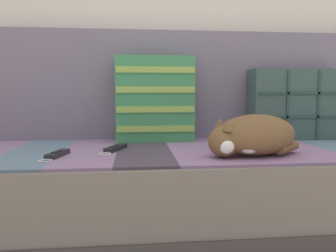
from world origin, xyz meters
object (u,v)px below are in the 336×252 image
Objects in this scene: couch at (193,191)px; game_remote_far at (115,148)px; throw_pillow_quilted at (296,104)px; throw_pillow_striped at (155,99)px; sleeping_cat at (251,136)px; game_remote_near at (57,154)px.

game_remote_far reaches higher than couch.
throw_pillow_striped is (-0.72, -0.00, 0.03)m from throw_pillow_quilted.
throw_pillow_quilted reaches higher than sleeping_cat.
game_remote_near is at bearing -137.08° from throw_pillow_striped.
sleeping_cat is 0.73m from game_remote_near.
game_remote_near is (-1.11, -0.36, -0.17)m from throw_pillow_quilted.
throw_pillow_striped is at bearing 128.78° from sleeping_cat.
throw_pillow_quilted is 0.58m from sleeping_cat.
couch is at bearing 17.72° from game_remote_near.
throw_pillow_striped is 1.07× the size of sleeping_cat.
game_remote_near reaches higher than couch.
throw_pillow_striped is 0.36m from game_remote_far.
throw_pillow_striped is 2.02× the size of game_remote_far.
sleeping_cat is (-0.39, -0.42, -0.10)m from throw_pillow_quilted.
couch is 0.47m from throw_pillow_striped.
couch is 0.40m from sleeping_cat.
throw_pillow_striped is (-0.15, 0.19, 0.40)m from couch.
sleeping_cat reaches higher than game_remote_far.
throw_pillow_striped reaches higher than sleeping_cat.
throw_pillow_quilted is at bearing 15.41° from game_remote_far.
throw_pillow_quilted reaches higher than game_remote_near.
throw_pillow_striped is 0.56m from game_remote_near.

